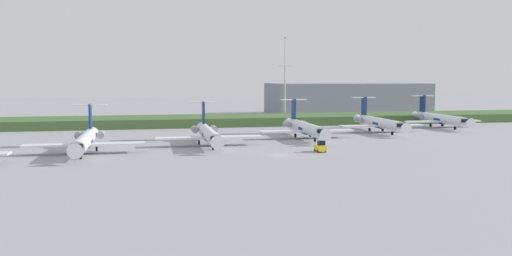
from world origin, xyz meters
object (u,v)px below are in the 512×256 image
antenna_mast (285,86)px  regional_jet_fifth (379,122)px  regional_jet_second (85,140)px  baggage_tug (320,147)px  regional_jet_fourth (305,127)px  regional_jet_third (208,133)px  regional_jet_sixth (440,118)px

antenna_mast → regional_jet_fifth: bearing=-71.7°
regional_jet_second → baggage_tug: 46.10m
regional_jet_second → regional_jet_fourth: same height
regional_jet_second → regional_jet_third: bearing=15.9°
regional_jet_third → regional_jet_fourth: (24.47, 9.02, 0.00)m
regional_jet_sixth → antenna_mast: antenna_mast is taller
regional_jet_fourth → baggage_tug: regional_jet_fourth is taller
regional_jet_second → baggage_tug: (45.39, -7.90, -1.53)m
regional_jet_third → regional_jet_second: bearing=-164.1°
regional_jet_fourth → regional_jet_sixth: (46.72, 18.69, 0.00)m
regional_jet_second → regional_jet_third: size_ratio=1.00×
regional_jet_second → antenna_mast: size_ratio=1.11×
regional_jet_fourth → baggage_tug: size_ratio=9.69×
regional_jet_fourth → regional_jet_fifth: (23.50, 9.55, 0.00)m
regional_jet_second → regional_jet_third: (24.86, 7.07, 0.00)m
regional_jet_fourth → regional_jet_fifth: bearing=22.1°
regional_jet_third → baggage_tug: regional_jet_third is taller
regional_jet_second → regional_jet_fourth: bearing=18.1°
regional_jet_fourth → baggage_tug: (-3.94, -23.99, -1.53)m
regional_jet_third → antenna_mast: 71.71m
regional_jet_third → baggage_tug: 25.45m
antenna_mast → regional_jet_sixth: bearing=-42.9°
regional_jet_third → antenna_mast: bearing=62.1°
regional_jet_fourth → antenna_mast: antenna_mast is taller
regional_jet_second → baggage_tug: regional_jet_second is taller
antenna_mast → baggage_tug: (-12.77, -77.84, -10.55)m
regional_jet_fourth → antenna_mast: bearing=80.7°
regional_jet_fifth → regional_jet_third: bearing=-158.8°
regional_jet_third → baggage_tug: bearing=-36.1°
regional_jet_second → regional_jet_fifth: 77.21m
antenna_mast → regional_jet_second: bearing=-129.7°
regional_jet_fourth → antenna_mast: (8.82, 53.85, 9.01)m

